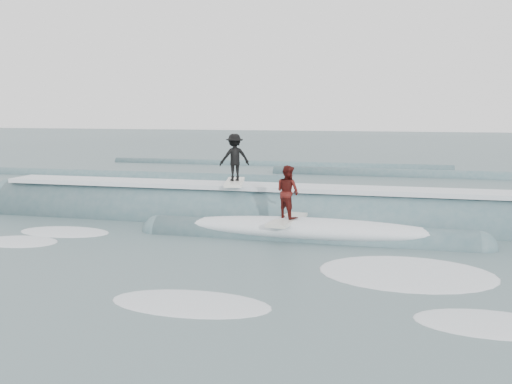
# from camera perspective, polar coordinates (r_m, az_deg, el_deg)

# --- Properties ---
(ground) EXTENTS (160.00, 160.00, 0.00)m
(ground) POSITION_cam_1_polar(r_m,az_deg,el_deg) (14.58, -3.04, -6.04)
(ground) COLOR #384E53
(ground) RESTS_ON ground
(breaking_wave) EXTENTS (20.61, 3.91, 2.25)m
(breaking_wave) POSITION_cam_1_polar(r_m,az_deg,el_deg) (18.16, 1.27, -3.00)
(breaking_wave) COLOR #3D5E67
(breaking_wave) RESTS_ON ground
(surfer_black) EXTENTS (1.13, 2.07, 1.62)m
(surfer_black) POSITION_cam_1_polar(r_m,az_deg,el_deg) (18.46, -2.16, 3.20)
(surfer_black) COLOR silver
(surfer_black) RESTS_ON ground
(surfer_red) EXTENTS (0.92, 2.06, 1.59)m
(surfer_red) POSITION_cam_1_polar(r_m,az_deg,el_deg) (15.92, 3.19, -0.42)
(surfer_red) COLOR silver
(surfer_red) RESTS_ON ground
(whitewater) EXTENTS (14.30, 6.83, 0.10)m
(whitewater) POSITION_cam_1_polar(r_m,az_deg,el_deg) (12.87, 0.46, -7.99)
(whitewater) COLOR white
(whitewater) RESTS_ON ground
(far_swells) EXTENTS (42.54, 8.65, 0.80)m
(far_swells) POSITION_cam_1_polar(r_m,az_deg,el_deg) (31.82, 4.10, 1.80)
(far_swells) COLOR #3D5E67
(far_swells) RESTS_ON ground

